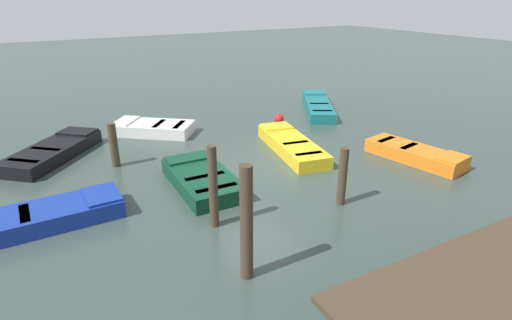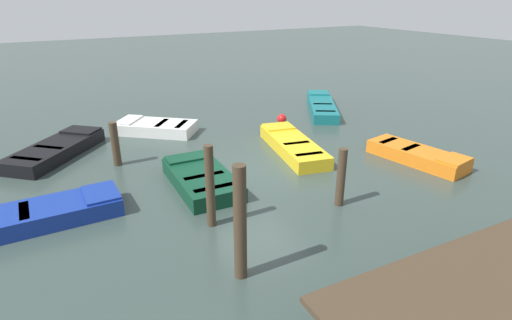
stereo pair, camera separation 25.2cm
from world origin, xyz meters
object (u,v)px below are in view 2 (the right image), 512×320
(mooring_piling_near_left, at_px, (115,144))
(mooring_piling_mid_left, at_px, (240,224))
(dock_segment, at_px, (505,275))
(rowboat_blue, at_px, (40,214))
(rowboat_dark_green, at_px, (201,178))
(mooring_piling_near_right, at_px, (210,187))
(rowboat_yellow, at_px, (293,145))
(mooring_piling_far_right, at_px, (341,177))
(marker_buoy, at_px, (282,119))
(rowboat_black, at_px, (56,149))
(rowboat_white, at_px, (156,127))
(rowboat_orange, at_px, (417,155))
(rowboat_teal, at_px, (322,106))

(mooring_piling_near_left, distance_m, mooring_piling_mid_left, 6.45)
(dock_segment, xyz_separation_m, rowboat_blue, (6.04, -6.69, -0.63))
(rowboat_dark_green, relative_size, mooring_piling_near_right, 1.53)
(dock_segment, relative_size, rowboat_dark_green, 2.15)
(rowboat_yellow, height_order, mooring_piling_far_right, mooring_piling_far_right)
(rowboat_blue, height_order, marker_buoy, marker_buoy)
(rowboat_black, xyz_separation_m, mooring_piling_near_right, (-2.61, 6.17, 0.72))
(rowboat_black, xyz_separation_m, rowboat_dark_green, (-3.16, 4.21, 0.00))
(rowboat_white, xyz_separation_m, mooring_piling_near_right, (0.78, 6.88, 0.72))
(dock_segment, distance_m, mooring_piling_near_left, 10.03)
(rowboat_black, height_order, marker_buoy, marker_buoy)
(mooring_piling_mid_left, distance_m, marker_buoy, 9.05)
(rowboat_orange, xyz_separation_m, rowboat_yellow, (2.81, -2.55, -0.00))
(rowboat_blue, relative_size, rowboat_dark_green, 1.20)
(rowboat_dark_green, xyz_separation_m, mooring_piling_near_left, (1.64, -2.54, 0.44))
(rowboat_yellow, bearing_deg, rowboat_blue, 109.53)
(dock_segment, height_order, mooring_piling_far_right, mooring_piling_far_right)
(rowboat_black, height_order, rowboat_white, same)
(rowboat_yellow, bearing_deg, marker_buoy, -12.68)
(mooring_piling_mid_left, xyz_separation_m, marker_buoy, (-5.43, -7.19, -0.81))
(mooring_piling_mid_left, height_order, marker_buoy, mooring_piling_mid_left)
(mooring_piling_near_left, xyz_separation_m, marker_buoy, (-6.29, -0.82, -0.37))
(dock_segment, bearing_deg, rowboat_yellow, -97.70)
(rowboat_yellow, bearing_deg, mooring_piling_mid_left, 149.88)
(rowboat_blue, height_order, mooring_piling_mid_left, mooring_piling_mid_left)
(rowboat_dark_green, relative_size, marker_buoy, 5.98)
(rowboat_yellow, relative_size, mooring_piling_near_right, 1.97)
(rowboat_orange, bearing_deg, marker_buoy, -170.92)
(rowboat_teal, bearing_deg, mooring_piling_near_left, 133.71)
(rowboat_dark_green, bearing_deg, rowboat_blue, 93.17)
(marker_buoy, bearing_deg, mooring_piling_near_right, 45.66)
(dock_segment, relative_size, rowboat_orange, 2.03)
(rowboat_blue, height_order, rowboat_dark_green, same)
(rowboat_dark_green, height_order, mooring_piling_mid_left, mooring_piling_mid_left)
(rowboat_black, height_order, mooring_piling_mid_left, mooring_piling_mid_left)
(rowboat_orange, relative_size, rowboat_teal, 0.76)
(mooring_piling_far_right, xyz_separation_m, mooring_piling_near_right, (3.07, -0.63, 0.22))
(rowboat_white, xyz_separation_m, rowboat_dark_green, (0.23, 4.92, -0.00))
(rowboat_dark_green, bearing_deg, rowboat_teal, -56.50)
(rowboat_orange, bearing_deg, mooring_piling_near_left, -127.21)
(mooring_piling_near_right, distance_m, marker_buoy, 7.46)
(rowboat_teal, xyz_separation_m, mooring_piling_mid_left, (8.13, 8.22, 0.88))
(mooring_piling_mid_left, bearing_deg, mooring_piling_near_left, -82.34)
(rowboat_orange, xyz_separation_m, marker_buoy, (1.69, -4.97, 0.07))
(rowboat_orange, distance_m, rowboat_teal, 6.09)
(rowboat_blue, distance_m, mooring_piling_far_right, 6.86)
(rowboat_teal, distance_m, rowboat_dark_green, 8.55)
(rowboat_white, height_order, mooring_piling_near_right, mooring_piling_near_right)
(rowboat_black, bearing_deg, rowboat_white, -35.85)
(dock_segment, relative_size, marker_buoy, 12.88)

